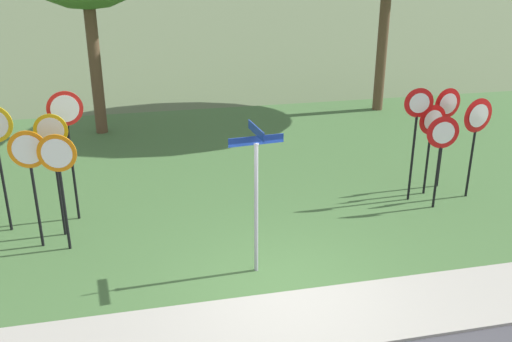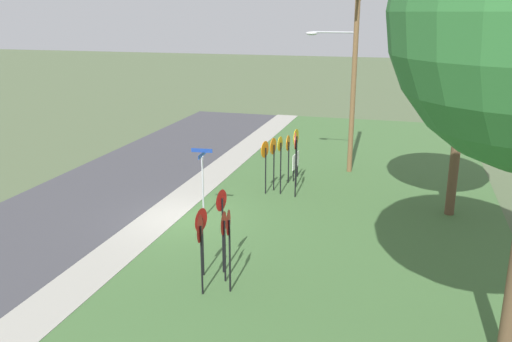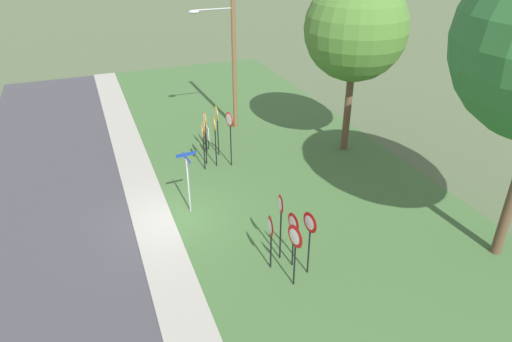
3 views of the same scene
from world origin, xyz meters
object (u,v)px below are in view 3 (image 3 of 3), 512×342
stop_sign_far_center (203,138)px  notice_board (206,132)px  stop_sign_near_left (204,132)px  stop_sign_far_left (230,127)px  oak_tree_left (356,30)px  stop_sign_far_right (215,132)px  yield_sign_near_right (280,213)px  yield_sign_center (295,242)px  yield_sign_near_left (270,231)px  stop_sign_near_right (217,120)px  yield_sign_far_right (309,229)px  utility_pole (231,41)px  street_name_post (188,177)px  yield_sign_far_left (293,228)px  stop_sign_center_tall (205,123)px

stop_sign_far_center → notice_board: stop_sign_far_center is taller
stop_sign_near_left → stop_sign_far_left: (0.61, 1.10, 0.32)m
oak_tree_left → stop_sign_far_right: bearing=-94.4°
yield_sign_near_right → yield_sign_center: yield_sign_near_right is taller
stop_sign_far_left → yield_sign_near_left: stop_sign_far_left is taller
yield_sign_near_left → stop_sign_near_right: bearing=-177.5°
oak_tree_left → yield_sign_far_right: bearing=-37.9°
yield_sign_near_left → utility_pole: size_ratio=0.23×
stop_sign_far_right → yield_sign_near_right: size_ratio=0.97×
stop_sign_far_center → yield_sign_center: bearing=13.8°
stop_sign_far_left → stop_sign_far_right: size_ratio=1.10×
stop_sign_far_left → notice_board: bearing=-178.2°
stop_sign_far_right → utility_pole: bearing=156.0°
street_name_post → notice_board: size_ratio=2.18×
stop_sign_far_center → street_name_post: size_ratio=0.86×
yield_sign_far_right → oak_tree_left: (-8.15, 6.34, 4.37)m
yield_sign_near_left → yield_sign_near_right: 0.73m
stop_sign_near_right → yield_sign_far_left: stop_sign_near_right is taller
stop_sign_far_center → yield_sign_near_right: bearing=15.4°
stop_sign_far_left → stop_sign_center_tall: stop_sign_far_left is taller
stop_sign_near_left → yield_sign_near_right: (8.01, 0.46, 0.23)m
yield_sign_far_right → yield_sign_near_left: bearing=-132.1°
yield_sign_center → notice_board: (-11.36, 0.27, -0.93)m
yield_sign_center → street_name_post: 5.93m
yield_sign_near_left → yield_sign_far_left: (0.17, 0.76, 0.03)m
street_name_post → oak_tree_left: bearing=102.6°
stop_sign_far_left → street_name_post: stop_sign_far_left is taller
stop_sign_far_center → stop_sign_far_right: 0.66m
yield_sign_center → oak_tree_left: size_ratio=0.27×
stop_sign_far_right → yield_sign_near_left: bearing=1.3°
stop_sign_far_left → yield_sign_center: stop_sign_far_left is taller
stop_sign_near_right → stop_sign_center_tall: bearing=-133.9°
yield_sign_center → utility_pole: size_ratio=0.25×
yield_sign_near_left → oak_tree_left: (-7.44, 7.42, 4.62)m
street_name_post → notice_board: (-5.82, 2.38, -0.80)m
stop_sign_center_tall → notice_board: bearing=161.5°
stop_sign_near_right → yield_sign_near_right: size_ratio=1.01×
yield_sign_far_right → utility_pole: size_ratio=0.26×
yield_sign_far_right → notice_board: bearing=173.0°
stop_sign_far_center → yield_sign_far_right: bearing=18.5°
stop_sign_far_left → oak_tree_left: oak_tree_left is taller
stop_sign_far_center → yield_sign_far_left: (8.01, 0.93, -0.09)m
stop_sign_near_left → utility_pole: (-3.92, 2.75, 3.28)m
stop_sign_far_right → oak_tree_left: bearing=90.2°
yield_sign_center → notice_board: size_ratio=1.89×
stop_sign_far_left → yield_sign_near_right: size_ratio=1.07×
yield_sign_near_right → yield_sign_near_left: bearing=-46.6°
yield_sign_near_left → street_name_post: bearing=-150.8°
yield_sign_near_left → yield_sign_far_left: yield_sign_far_left is taller
yield_sign_near_left → yield_sign_center: size_ratio=0.90×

